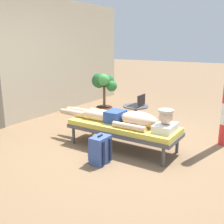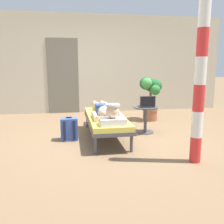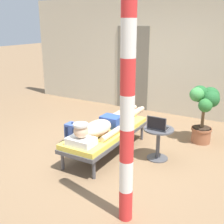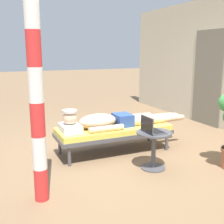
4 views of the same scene
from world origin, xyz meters
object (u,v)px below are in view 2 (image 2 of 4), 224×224
at_px(laptop, 147,104).
at_px(person_reclining, 106,111).
at_px(porch_post, 201,71).
at_px(lounge_chair, 106,120).
at_px(side_table, 146,115).
at_px(backpack, 69,129).
at_px(potted_plant, 150,92).

bearing_deg(laptop, person_reclining, -165.44).
bearing_deg(person_reclining, porch_post, -50.86).
xyz_separation_m(lounge_chair, side_table, (0.83, 0.22, 0.01)).
distance_m(person_reclining, side_table, 0.89).
distance_m(backpack, potted_plant, 2.38).
distance_m(laptop, porch_post, 1.68).
bearing_deg(laptop, side_table, 90.00).
distance_m(laptop, backpack, 1.56).
relative_size(laptop, potted_plant, 0.30).
bearing_deg(side_table, porch_post, -81.64).
bearing_deg(lounge_chair, porch_post, -51.87).
xyz_separation_m(side_table, laptop, (0.00, -0.05, 0.23)).
bearing_deg(backpack, person_reclining, -2.95).
distance_m(side_table, porch_post, 1.83).
xyz_separation_m(side_table, porch_post, (0.23, -1.57, 0.90)).
bearing_deg(potted_plant, person_reclining, -134.02).
height_order(person_reclining, potted_plant, potted_plant).
height_order(laptop, porch_post, porch_post).
bearing_deg(backpack, side_table, 8.83).
xyz_separation_m(lounge_chair, porch_post, (1.06, -1.35, 0.91)).
bearing_deg(person_reclining, backpack, 177.05).
height_order(person_reclining, porch_post, porch_post).
relative_size(person_reclining, laptop, 7.00).
height_order(side_table, backpack, side_table).
height_order(lounge_chair, laptop, laptop).
bearing_deg(backpack, potted_plant, 33.53).
bearing_deg(person_reclining, side_table, 17.82).
bearing_deg(potted_plant, side_table, -113.04).
xyz_separation_m(side_table, potted_plant, (0.45, 1.06, 0.33)).
distance_m(potted_plant, porch_post, 2.70).
bearing_deg(backpack, porch_post, -37.75).
bearing_deg(porch_post, lounge_chair, 128.13).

